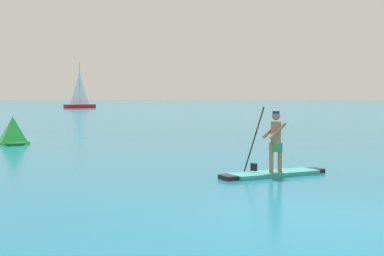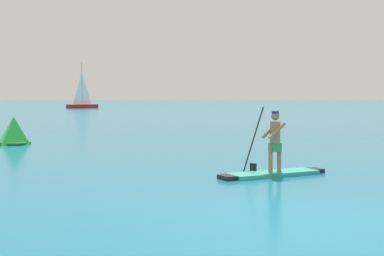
% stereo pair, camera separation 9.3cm
% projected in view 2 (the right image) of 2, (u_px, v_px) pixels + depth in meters
% --- Properties ---
extents(ground, '(440.00, 440.00, 0.00)m').
position_uv_depth(ground, '(310.00, 218.00, 8.81)').
color(ground, '#196B8C').
extents(paddleboarder_mid_center, '(2.79, 1.96, 1.78)m').
position_uv_depth(paddleboarder_mid_center, '(273.00, 162.00, 13.39)').
color(paddleboarder_mid_center, teal).
rests_on(paddleboarder_mid_center, ground).
extents(race_marker_buoy, '(1.38, 1.38, 1.15)m').
position_uv_depth(race_marker_buoy, '(14.00, 132.00, 22.01)').
color(race_marker_buoy, green).
rests_on(race_marker_buoy, ground).
extents(sailboat_left_horizon, '(4.66, 4.19, 7.26)m').
position_uv_depth(sailboat_left_horizon, '(82.00, 103.00, 84.26)').
color(sailboat_left_horizon, '#A51E1E').
rests_on(sailboat_left_horizon, ground).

